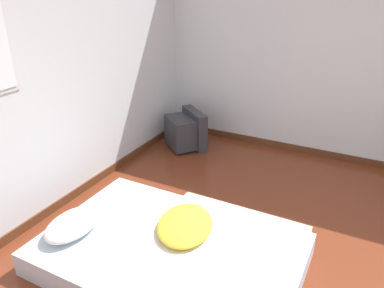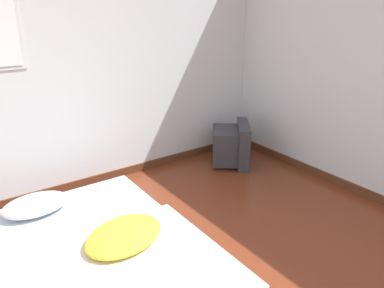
{
  "view_description": "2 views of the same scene",
  "coord_description": "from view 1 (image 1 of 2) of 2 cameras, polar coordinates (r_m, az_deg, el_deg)",
  "views": [
    {
      "loc": [
        -2.07,
        0.16,
        2.13
      ],
      "look_at": [
        0.84,
        1.66,
        0.64
      ],
      "focal_mm": 35.0,
      "sensor_mm": 36.0,
      "label": 1
    },
    {
      "loc": [
        -0.8,
        -0.74,
        1.84
      ],
      "look_at": [
        0.93,
        1.7,
        0.68
      ],
      "focal_mm": 35.0,
      "sensor_mm": 36.0,
      "label": 2
    }
  ],
  "objects": [
    {
      "name": "mattress_bed",
      "position": [
        3.07,
        -3.14,
        -16.1
      ],
      "size": [
        1.35,
        2.0,
        0.35
      ],
      "color": "silver",
      "rests_on": "ground_plane"
    },
    {
      "name": "wall_back",
      "position": [
        3.46,
        -24.34,
        8.32
      ],
      "size": [
        7.43,
        0.08,
        2.6
      ],
      "color": "silver",
      "rests_on": "ground_plane"
    },
    {
      "name": "crt_tv",
      "position": [
        4.96,
        -0.9,
        2.04
      ],
      "size": [
        0.63,
        0.65,
        0.5
      ],
      "color": "#333338",
      "rests_on": "ground_plane"
    }
  ]
}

